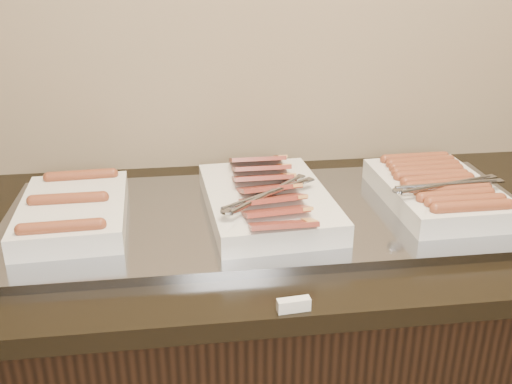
# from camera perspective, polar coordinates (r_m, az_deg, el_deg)

# --- Properties ---
(counter) EXTENTS (2.06, 0.76, 0.90)m
(counter) POSITION_cam_1_polar(r_m,az_deg,el_deg) (1.56, 0.24, -17.70)
(counter) COLOR black
(counter) RESTS_ON ground
(warming_tray) EXTENTS (1.20, 0.50, 0.02)m
(warming_tray) POSITION_cam_1_polar(r_m,az_deg,el_deg) (1.31, 1.53, -2.33)
(warming_tray) COLOR #91949E
(warming_tray) RESTS_ON counter
(dish_left) EXTENTS (0.24, 0.34, 0.07)m
(dish_left) POSITION_cam_1_polar(r_m,az_deg,el_deg) (1.31, -17.79, -1.82)
(dish_left) COLOR silver
(dish_left) RESTS_ON warming_tray
(dish_center) EXTENTS (0.29, 0.42, 0.09)m
(dish_center) POSITION_cam_1_polar(r_m,az_deg,el_deg) (1.29, 1.12, -0.74)
(dish_center) COLOR silver
(dish_center) RESTS_ON warming_tray
(dish_right) EXTENTS (0.27, 0.37, 0.08)m
(dish_right) POSITION_cam_1_polar(r_m,az_deg,el_deg) (1.40, 17.72, 0.25)
(dish_right) COLOR silver
(dish_right) RESTS_ON warming_tray
(label_holder) EXTENTS (0.06, 0.02, 0.02)m
(label_holder) POSITION_cam_1_polar(r_m,az_deg,el_deg) (1.00, 3.79, -11.19)
(label_holder) COLOR silver
(label_holder) RESTS_ON counter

